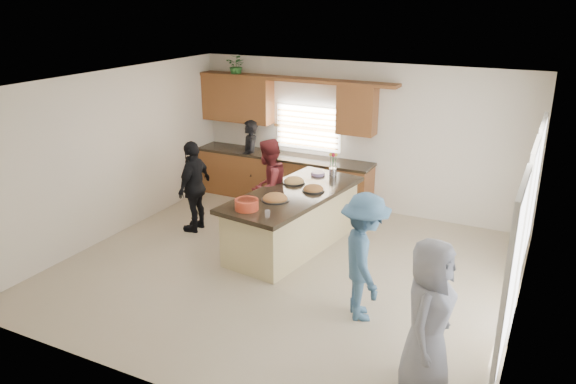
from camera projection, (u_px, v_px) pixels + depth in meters
The scene contains 18 objects.
floor at pixel (285, 269), 8.51m from camera, with size 6.50×6.50×0.00m, color tan.
room_shell at pixel (285, 148), 7.88m from camera, with size 6.52×6.02×2.81m.
back_cabinetry at pixel (281, 156), 11.13m from camera, with size 4.08×0.66×2.46m.
right_wall_glazing at pixel (524, 228), 6.60m from camera, with size 0.06×4.00×2.25m.
island at pixel (293, 221), 9.14m from camera, with size 1.51×2.83×0.95m.
platter_front at pixel (275, 199), 8.60m from camera, with size 0.43×0.43×0.17m.
platter_mid at pixel (313, 189), 9.02m from camera, with size 0.37×0.37×0.15m.
platter_back at pixel (294, 182), 9.40m from camera, with size 0.38×0.38×0.15m.
salad_bowl at pixel (247, 204), 8.22m from camera, with size 0.35×0.35×0.16m.
clear_cup at pixel (267, 214), 7.95m from camera, with size 0.07×0.07×0.10m, color white.
plate_stack at pixel (318, 173), 9.83m from camera, with size 0.25×0.25×0.05m, color #AD8BCB.
flower_vase at pixel (333, 165), 9.67m from camera, with size 0.14×0.14×0.43m.
potted_plant at pixel (237, 66), 11.08m from camera, with size 0.39×0.33×0.43m, color #2B6B2A.
woman_left_back at pixel (250, 159), 11.33m from camera, with size 0.58×0.38×1.60m, color black.
woman_left_mid at pixel (268, 187), 9.56m from camera, with size 0.81×0.63×1.67m, color maroon.
woman_left_front at pixel (194, 186), 9.71m from camera, with size 0.94×0.39×1.61m, color black.
woman_right_back at pixel (364, 257), 7.01m from camera, with size 1.08×0.62×1.67m, color #3A5F80.
woman_right_front at pixel (429, 317), 5.69m from camera, with size 0.83×0.54×1.69m, color gray.
Camera 1 is at (3.45, -6.82, 3.93)m, focal length 35.00 mm.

